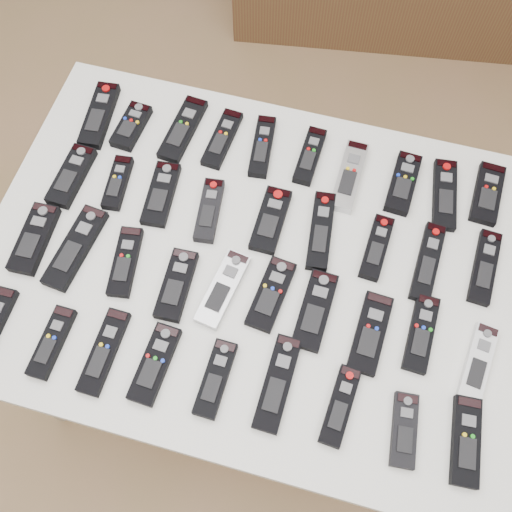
% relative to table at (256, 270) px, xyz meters
% --- Properties ---
extents(ground, '(4.00, 4.00, 0.00)m').
position_rel_table_xyz_m(ground, '(-0.09, -0.10, -0.72)').
color(ground, '#9A804E').
rests_on(ground, ground).
extents(table, '(1.25, 0.88, 0.78)m').
position_rel_table_xyz_m(table, '(0.00, 0.00, 0.00)').
color(table, white).
rests_on(table, ground).
extents(remote_0, '(0.08, 0.20, 0.02)m').
position_rel_table_xyz_m(remote_0, '(-0.49, 0.28, 0.07)').
color(remote_0, black).
rests_on(remote_0, table).
extents(remote_1, '(0.07, 0.14, 0.02)m').
position_rel_table_xyz_m(remote_1, '(-0.40, 0.27, 0.07)').
color(remote_1, black).
rests_on(remote_1, table).
extents(remote_2, '(0.07, 0.20, 0.02)m').
position_rel_table_xyz_m(remote_2, '(-0.27, 0.30, 0.07)').
color(remote_2, black).
rests_on(remote_2, table).
extents(remote_3, '(0.06, 0.18, 0.02)m').
position_rel_table_xyz_m(remote_3, '(-0.17, 0.29, 0.07)').
color(remote_3, black).
rests_on(remote_3, table).
extents(remote_4, '(0.07, 0.18, 0.02)m').
position_rel_table_xyz_m(remote_4, '(-0.07, 0.30, 0.07)').
color(remote_4, black).
rests_on(remote_4, table).
extents(remote_5, '(0.05, 0.16, 0.02)m').
position_rel_table_xyz_m(remote_5, '(0.05, 0.30, 0.07)').
color(remote_5, black).
rests_on(remote_5, table).
extents(remote_6, '(0.06, 0.19, 0.02)m').
position_rel_table_xyz_m(remote_6, '(0.16, 0.27, 0.07)').
color(remote_6, '#B7B7BC').
rests_on(remote_6, table).
extents(remote_7, '(0.07, 0.17, 0.02)m').
position_rel_table_xyz_m(remote_7, '(0.29, 0.28, 0.07)').
color(remote_7, black).
rests_on(remote_7, table).
extents(remote_8, '(0.07, 0.19, 0.02)m').
position_rel_table_xyz_m(remote_8, '(0.39, 0.28, 0.07)').
color(remote_8, black).
rests_on(remote_8, table).
extents(remote_9, '(0.07, 0.17, 0.02)m').
position_rel_table_xyz_m(remote_9, '(0.49, 0.31, 0.07)').
color(remote_9, black).
rests_on(remote_9, table).
extents(remote_10, '(0.06, 0.17, 0.02)m').
position_rel_table_xyz_m(remote_10, '(-0.49, 0.09, 0.07)').
color(remote_10, black).
rests_on(remote_10, table).
extents(remote_11, '(0.06, 0.15, 0.02)m').
position_rel_table_xyz_m(remote_11, '(-0.37, 0.10, 0.07)').
color(remote_11, black).
rests_on(remote_11, table).
extents(remote_12, '(0.07, 0.17, 0.02)m').
position_rel_table_xyz_m(remote_12, '(-0.26, 0.10, 0.07)').
color(remote_12, black).
rests_on(remote_12, table).
extents(remote_13, '(0.07, 0.17, 0.02)m').
position_rel_table_xyz_m(remote_13, '(-0.14, 0.09, 0.07)').
color(remote_13, black).
rests_on(remote_13, table).
extents(remote_14, '(0.06, 0.17, 0.02)m').
position_rel_table_xyz_m(remote_14, '(0.01, 0.10, 0.07)').
color(remote_14, black).
rests_on(remote_14, table).
extents(remote_15, '(0.07, 0.20, 0.02)m').
position_rel_table_xyz_m(remote_15, '(0.13, 0.10, 0.07)').
color(remote_15, black).
rests_on(remote_15, table).
extents(remote_16, '(0.06, 0.16, 0.02)m').
position_rel_table_xyz_m(remote_16, '(0.26, 0.10, 0.07)').
color(remote_16, black).
rests_on(remote_16, table).
extents(remote_17, '(0.06, 0.20, 0.02)m').
position_rel_table_xyz_m(remote_17, '(0.37, 0.09, 0.07)').
color(remote_17, black).
rests_on(remote_17, table).
extents(remote_18, '(0.06, 0.18, 0.02)m').
position_rel_table_xyz_m(remote_18, '(0.50, 0.11, 0.07)').
color(remote_18, black).
rests_on(remote_18, table).
extents(remote_19, '(0.07, 0.18, 0.02)m').
position_rel_table_xyz_m(remote_19, '(-0.50, -0.09, 0.07)').
color(remote_19, black).
rests_on(remote_19, table).
extents(remote_20, '(0.08, 0.21, 0.02)m').
position_rel_table_xyz_m(remote_20, '(-0.40, -0.08, 0.07)').
color(remote_20, black).
rests_on(remote_20, table).
extents(remote_21, '(0.07, 0.17, 0.02)m').
position_rel_table_xyz_m(remote_21, '(-0.28, -0.09, 0.07)').
color(remote_21, black).
rests_on(remote_21, table).
extents(remote_22, '(0.06, 0.17, 0.02)m').
position_rel_table_xyz_m(remote_22, '(-0.15, -0.11, 0.07)').
color(remote_22, black).
rests_on(remote_22, table).
extents(remote_23, '(0.08, 0.19, 0.02)m').
position_rel_table_xyz_m(remote_23, '(-0.05, -0.09, 0.07)').
color(remote_23, '#B7B7BC').
rests_on(remote_23, table).
extents(remote_24, '(0.08, 0.17, 0.02)m').
position_rel_table_xyz_m(remote_24, '(0.05, -0.08, 0.07)').
color(remote_24, black).
rests_on(remote_24, table).
extents(remote_25, '(0.07, 0.18, 0.02)m').
position_rel_table_xyz_m(remote_25, '(0.16, -0.09, 0.07)').
color(remote_25, black).
rests_on(remote_25, table).
extents(remote_26, '(0.07, 0.18, 0.02)m').
position_rel_table_xyz_m(remote_26, '(0.28, -0.11, 0.07)').
color(remote_26, black).
rests_on(remote_26, table).
extents(remote_27, '(0.06, 0.17, 0.02)m').
position_rel_table_xyz_m(remote_27, '(0.38, -0.08, 0.07)').
color(remote_27, black).
rests_on(remote_27, table).
extents(remote_28, '(0.07, 0.18, 0.02)m').
position_rel_table_xyz_m(remote_28, '(0.51, -0.11, 0.07)').
color(remote_28, silver).
rests_on(remote_28, table).
extents(remote_30, '(0.05, 0.16, 0.02)m').
position_rel_table_xyz_m(remote_30, '(-0.36, -0.30, 0.07)').
color(remote_30, black).
rests_on(remote_30, table).
extents(remote_31, '(0.05, 0.19, 0.02)m').
position_rel_table_xyz_m(remote_31, '(-0.25, -0.29, 0.07)').
color(remote_31, black).
rests_on(remote_31, table).
extents(remote_32, '(0.06, 0.17, 0.02)m').
position_rel_table_xyz_m(remote_32, '(-0.14, -0.29, 0.07)').
color(remote_32, black).
rests_on(remote_32, table).
extents(remote_33, '(0.05, 0.16, 0.02)m').
position_rel_table_xyz_m(remote_33, '(-0.01, -0.29, 0.07)').
color(remote_33, black).
rests_on(remote_33, table).
extents(remote_34, '(0.06, 0.20, 0.02)m').
position_rel_table_xyz_m(remote_34, '(0.12, -0.26, 0.07)').
color(remote_34, black).
rests_on(remote_34, table).
extents(remote_35, '(0.06, 0.16, 0.02)m').
position_rel_table_xyz_m(remote_35, '(0.25, -0.27, 0.07)').
color(remote_35, black).
rests_on(remote_35, table).
extents(remote_36, '(0.06, 0.15, 0.02)m').
position_rel_table_xyz_m(remote_36, '(0.38, -0.28, 0.07)').
color(remote_36, black).
rests_on(remote_36, table).
extents(remote_37, '(0.06, 0.17, 0.02)m').
position_rel_table_xyz_m(remote_37, '(0.50, -0.27, 0.07)').
color(remote_37, black).
rests_on(remote_37, table).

